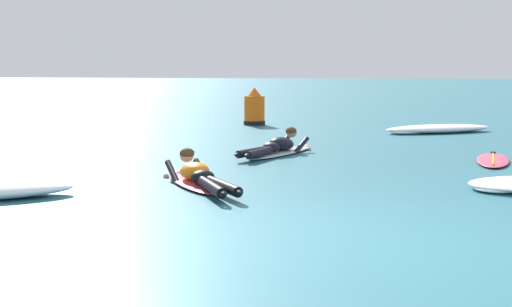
{
  "coord_description": "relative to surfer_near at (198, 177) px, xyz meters",
  "views": [
    {
      "loc": [
        -0.57,
        -6.72,
        1.75
      ],
      "look_at": [
        -1.47,
        4.5,
        0.25
      ],
      "focal_mm": 48.15,
      "sensor_mm": 36.0,
      "label": 1
    }
  ],
  "objects": [
    {
      "name": "surfer_near",
      "position": [
        0.0,
        0.0,
        0.0
      ],
      "size": [
        1.52,
        2.42,
        0.55
      ],
      "color": "#E54C66",
      "rests_on": "ground"
    },
    {
      "name": "ground_plane",
      "position": [
        2.14,
        7.27,
        -0.14
      ],
      "size": [
        120.0,
        120.0,
        0.0
      ],
      "primitive_type": "plane",
      "color": "#2D6B7A"
    },
    {
      "name": "channel_marker_buoy",
      "position": [
        -0.01,
        9.73,
        0.28
      ],
      "size": [
        0.61,
        0.61,
        1.05
      ],
      "color": "#EA5B0F",
      "rests_on": "ground"
    },
    {
      "name": "surfer_far",
      "position": [
        0.96,
        3.47,
        -0.0
      ],
      "size": [
        1.51,
        2.49,
        0.55
      ],
      "color": "silver",
      "rests_on": "ground"
    },
    {
      "name": "whitewater_mid_left",
      "position": [
        4.76,
        7.96,
        -0.05
      ],
      "size": [
        3.0,
        1.87,
        0.2
      ],
      "color": "white",
      "rests_on": "ground"
    },
    {
      "name": "drifting_surfboard",
      "position": [
        4.8,
        2.86,
        -0.11
      ],
      "size": [
        1.01,
        1.99,
        0.16
      ],
      "color": "#E54C66",
      "rests_on": "ground"
    }
  ]
}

